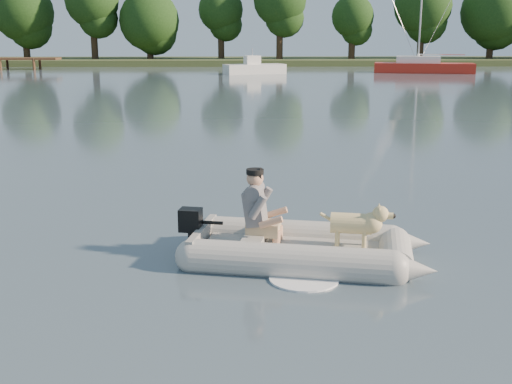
{
  "coord_description": "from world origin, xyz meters",
  "views": [
    {
      "loc": [
        -0.43,
        -8.12,
        3.17
      ],
      "look_at": [
        -0.19,
        1.65,
        0.75
      ],
      "focal_mm": 45.0,
      "sensor_mm": 36.0,
      "label": 1
    }
  ],
  "objects_px": {
    "dinghy": "(305,221)",
    "sailboat": "(423,67)",
    "man": "(256,205)",
    "dog": "(351,227)",
    "motorboat": "(255,62)"
  },
  "relations": [
    {
      "from": "man",
      "to": "sailboat",
      "type": "xyz_separation_m",
      "value": [
        14.98,
        44.96,
        -0.3
      ]
    },
    {
      "from": "motorboat",
      "to": "sailboat",
      "type": "bearing_deg",
      "value": -13.92
    },
    {
      "from": "dinghy",
      "to": "dog",
      "type": "xyz_separation_m",
      "value": [
        0.65,
        -0.08,
        -0.08
      ]
    },
    {
      "from": "dinghy",
      "to": "sailboat",
      "type": "xyz_separation_m",
      "value": [
        14.3,
        45.15,
        -0.11
      ]
    },
    {
      "from": "man",
      "to": "sailboat",
      "type": "distance_m",
      "value": 47.39
    },
    {
      "from": "man",
      "to": "motorboat",
      "type": "xyz_separation_m",
      "value": [
        0.95,
        43.82,
        0.19
      ]
    },
    {
      "from": "dog",
      "to": "man",
      "type": "bearing_deg",
      "value": -180.0
    },
    {
      "from": "sailboat",
      "to": "man",
      "type": "bearing_deg",
      "value": -94.9
    },
    {
      "from": "dinghy",
      "to": "man",
      "type": "bearing_deg",
      "value": 175.76
    },
    {
      "from": "man",
      "to": "motorboat",
      "type": "distance_m",
      "value": 43.83
    },
    {
      "from": "dinghy",
      "to": "sailboat",
      "type": "relative_size",
      "value": 0.43
    },
    {
      "from": "motorboat",
      "to": "man",
      "type": "bearing_deg",
      "value": -109.81
    },
    {
      "from": "dinghy",
      "to": "sailboat",
      "type": "height_order",
      "value": "sailboat"
    },
    {
      "from": "dog",
      "to": "motorboat",
      "type": "height_order",
      "value": "motorboat"
    },
    {
      "from": "man",
      "to": "motorboat",
      "type": "relative_size",
      "value": 0.21
    }
  ]
}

